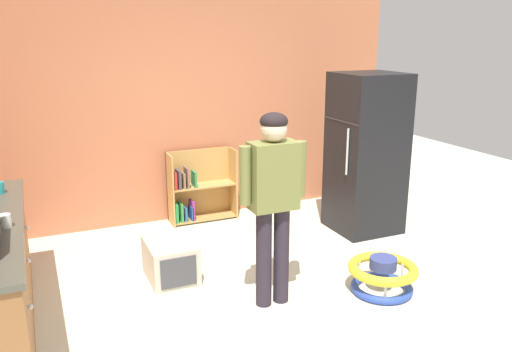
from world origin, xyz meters
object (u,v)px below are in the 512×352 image
(pet_carrier, at_px, (171,260))
(white_cup, at_px, (5,221))
(bookshelf, at_px, (197,190))
(baby_walker, at_px, (382,275))
(standing_person, at_px, (273,192))
(refrigerator, at_px, (366,154))

(pet_carrier, distance_m, white_cup, 1.59)
(bookshelf, height_order, baby_walker, bookshelf)
(white_cup, bearing_deg, standing_person, -6.30)
(refrigerator, xyz_separation_m, white_cup, (-3.63, -0.91, 0.06))
(bookshelf, relative_size, white_cup, 8.95)
(bookshelf, bearing_deg, refrigerator, -32.39)
(standing_person, xyz_separation_m, baby_walker, (0.96, -0.22, -0.82))
(refrigerator, distance_m, white_cup, 3.75)
(refrigerator, bearing_deg, white_cup, -165.89)
(bookshelf, height_order, pet_carrier, bookshelf)
(standing_person, height_order, baby_walker, standing_person)
(standing_person, height_order, pet_carrier, standing_person)
(bookshelf, relative_size, standing_person, 0.53)
(refrigerator, distance_m, standing_person, 2.04)
(baby_walker, relative_size, pet_carrier, 1.09)
(bookshelf, distance_m, pet_carrier, 1.58)
(pet_carrier, bearing_deg, bookshelf, 63.46)
(baby_walker, xyz_separation_m, white_cup, (-2.90, 0.43, 0.79))
(baby_walker, bearing_deg, bookshelf, 111.04)
(bookshelf, xyz_separation_m, baby_walker, (0.92, -2.40, -0.21))
(refrigerator, height_order, baby_walker, refrigerator)
(standing_person, height_order, white_cup, standing_person)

